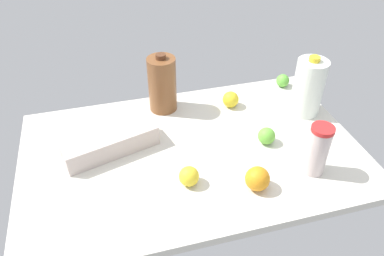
{
  "coord_description": "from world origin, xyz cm",
  "views": [
    {
      "loc": [
        26.52,
        97.48,
        91.56
      ],
      "look_at": [
        0.0,
        0.0,
        13.0
      ],
      "focal_mm": 35.0,
      "sensor_mm": 36.0,
      "label": 1
    }
  ],
  "objects_px": {
    "lime_loose": "(267,136)",
    "chocolate_milk_jug": "(162,84)",
    "egg_carton": "(110,143)",
    "lime_far_back": "(283,81)",
    "milk_jug": "(308,87)",
    "lemon_by_jug": "(189,176)",
    "orange_beside_bowl": "(257,179)",
    "lemon_near_front": "(231,99)",
    "tumbler_cup": "(318,150)"
  },
  "relations": [
    {
      "from": "lime_far_back",
      "to": "lime_loose",
      "type": "distance_m",
      "value": 0.42
    },
    {
      "from": "milk_jug",
      "to": "lemon_near_front",
      "type": "xyz_separation_m",
      "value": [
        0.27,
        -0.12,
        -0.08
      ]
    },
    {
      "from": "egg_carton",
      "to": "milk_jug",
      "type": "height_order",
      "value": "milk_jug"
    },
    {
      "from": "egg_carton",
      "to": "lime_far_back",
      "type": "distance_m",
      "value": 0.82
    },
    {
      "from": "chocolate_milk_jug",
      "to": "lemon_near_front",
      "type": "bearing_deg",
      "value": 167.49
    },
    {
      "from": "milk_jug",
      "to": "lemon_by_jug",
      "type": "xyz_separation_m",
      "value": [
        0.55,
        0.27,
        -0.08
      ]
    },
    {
      "from": "egg_carton",
      "to": "tumbler_cup",
      "type": "distance_m",
      "value": 0.7
    },
    {
      "from": "milk_jug",
      "to": "lemon_by_jug",
      "type": "bearing_deg",
      "value": 25.75
    },
    {
      "from": "lime_far_back",
      "to": "lime_loose",
      "type": "xyz_separation_m",
      "value": [
        0.23,
        0.35,
        0.0
      ]
    },
    {
      "from": "tumbler_cup",
      "to": "lime_far_back",
      "type": "relative_size",
      "value": 3.21
    },
    {
      "from": "lime_loose",
      "to": "chocolate_milk_jug",
      "type": "bearing_deg",
      "value": -45.12
    },
    {
      "from": "egg_carton",
      "to": "tumbler_cup",
      "type": "xyz_separation_m",
      "value": [
        -0.64,
        0.28,
        0.05
      ]
    },
    {
      "from": "orange_beside_bowl",
      "to": "lime_loose",
      "type": "relative_size",
      "value": 1.25
    },
    {
      "from": "lemon_near_front",
      "to": "lime_far_back",
      "type": "distance_m",
      "value": 0.29
    },
    {
      "from": "egg_carton",
      "to": "lime_loose",
      "type": "height_order",
      "value": "egg_carton"
    },
    {
      "from": "orange_beside_bowl",
      "to": "lime_loose",
      "type": "xyz_separation_m",
      "value": [
        -0.12,
        -0.2,
        -0.01
      ]
    },
    {
      "from": "chocolate_milk_jug",
      "to": "orange_beside_bowl",
      "type": "relative_size",
      "value": 3.09
    },
    {
      "from": "chocolate_milk_jug",
      "to": "lime_far_back",
      "type": "relative_size",
      "value": 4.28
    },
    {
      "from": "egg_carton",
      "to": "milk_jug",
      "type": "distance_m",
      "value": 0.78
    },
    {
      "from": "lemon_by_jug",
      "to": "orange_beside_bowl",
      "type": "distance_m",
      "value": 0.22
    },
    {
      "from": "orange_beside_bowl",
      "to": "lime_far_back",
      "type": "xyz_separation_m",
      "value": [
        -0.36,
        -0.54,
        -0.01
      ]
    },
    {
      "from": "lemon_by_jug",
      "to": "lime_loose",
      "type": "distance_m",
      "value": 0.35
    },
    {
      "from": "lime_far_back",
      "to": "milk_jug",
      "type": "bearing_deg",
      "value": 88.7
    },
    {
      "from": "lemon_near_front",
      "to": "tumbler_cup",
      "type": "bearing_deg",
      "value": 107.46
    },
    {
      "from": "milk_jug",
      "to": "chocolate_milk_jug",
      "type": "xyz_separation_m",
      "value": [
        0.55,
        -0.18,
        -0.0
      ]
    },
    {
      "from": "egg_carton",
      "to": "lime_far_back",
      "type": "relative_size",
      "value": 5.82
    },
    {
      "from": "lemon_by_jug",
      "to": "lemon_near_front",
      "type": "height_order",
      "value": "lemon_near_front"
    },
    {
      "from": "lemon_near_front",
      "to": "lemon_by_jug",
      "type": "bearing_deg",
      "value": 53.88
    },
    {
      "from": "egg_carton",
      "to": "lime_far_back",
      "type": "xyz_separation_m",
      "value": [
        -0.78,
        -0.24,
        -0.01
      ]
    },
    {
      "from": "lemon_near_front",
      "to": "orange_beside_bowl",
      "type": "distance_m",
      "value": 0.46
    },
    {
      "from": "egg_carton",
      "to": "orange_beside_bowl",
      "type": "distance_m",
      "value": 0.52
    },
    {
      "from": "tumbler_cup",
      "to": "lime_loose",
      "type": "distance_m",
      "value": 0.21
    },
    {
      "from": "chocolate_milk_jug",
      "to": "lime_loose",
      "type": "distance_m",
      "value": 0.46
    },
    {
      "from": "milk_jug",
      "to": "lime_far_back",
      "type": "bearing_deg",
      "value": -91.3
    },
    {
      "from": "egg_carton",
      "to": "lemon_near_front",
      "type": "relative_size",
      "value": 4.99
    },
    {
      "from": "lime_loose",
      "to": "lime_far_back",
      "type": "bearing_deg",
      "value": -124.08
    },
    {
      "from": "lime_far_back",
      "to": "chocolate_milk_jug",
      "type": "bearing_deg",
      "value": 2.95
    },
    {
      "from": "lemon_by_jug",
      "to": "lime_loose",
      "type": "xyz_separation_m",
      "value": [
        -0.32,
        -0.13,
        -0.0
      ]
    },
    {
      "from": "orange_beside_bowl",
      "to": "lime_far_back",
      "type": "bearing_deg",
      "value": -123.12
    },
    {
      "from": "lime_far_back",
      "to": "lime_loose",
      "type": "height_order",
      "value": "lime_loose"
    },
    {
      "from": "milk_jug",
      "to": "lime_far_back",
      "type": "distance_m",
      "value": 0.22
    },
    {
      "from": "chocolate_milk_jug",
      "to": "tumbler_cup",
      "type": "bearing_deg",
      "value": 129.55
    },
    {
      "from": "orange_beside_bowl",
      "to": "lemon_near_front",
      "type": "bearing_deg",
      "value": -99.46
    },
    {
      "from": "egg_carton",
      "to": "lemon_by_jug",
      "type": "relative_size",
      "value": 5.07
    },
    {
      "from": "lemon_by_jug",
      "to": "lemon_near_front",
      "type": "relative_size",
      "value": 0.98
    },
    {
      "from": "lemon_near_front",
      "to": "lime_far_back",
      "type": "bearing_deg",
      "value": -162.43
    },
    {
      "from": "egg_carton",
      "to": "milk_jug",
      "type": "bearing_deg",
      "value": 167.15
    },
    {
      "from": "milk_jug",
      "to": "chocolate_milk_jug",
      "type": "relative_size",
      "value": 1.01
    },
    {
      "from": "milk_jug",
      "to": "lime_far_back",
      "type": "xyz_separation_m",
      "value": [
        -0.0,
        -0.2,
        -0.09
      ]
    },
    {
      "from": "lemon_by_jug",
      "to": "lime_loose",
      "type": "relative_size",
      "value": 1.04
    }
  ]
}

